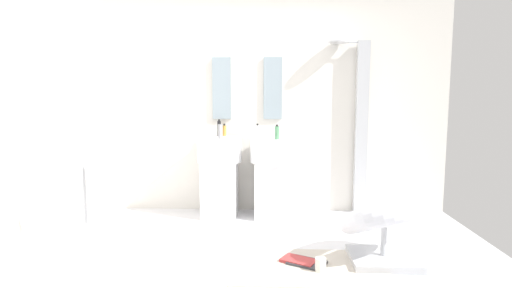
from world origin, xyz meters
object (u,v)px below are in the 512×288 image
pedestal_sink_right (272,173)px  shower_column (360,124)px  lounge_chair (384,222)px  towel_rack (100,181)px  soap_bottle_white (257,131)px  pedestal_sink_left (220,173)px  coffee_mug (321,264)px  soap_bottle_black (219,128)px  soap_bottle_amber (224,130)px  magazine_charcoal (307,263)px  soap_bottle_green (277,133)px  magazine_red (299,261)px  soap_bottle_grey (220,131)px

pedestal_sink_right → shower_column: shower_column is taller
lounge_chair → towel_rack: bearing=174.7°
pedestal_sink_right → soap_bottle_white: soap_bottle_white is taller
shower_column → towel_rack: bearing=-154.7°
pedestal_sink_right → lounge_chair: pedestal_sink_right is taller
pedestal_sink_left → coffee_mug: pedestal_sink_left is taller
soap_bottle_black → soap_bottle_amber: bearing=22.5°
pedestal_sink_left → magazine_charcoal: pedestal_sink_left is taller
magazine_charcoal → coffee_mug: size_ratio=2.76×
towel_rack → soap_bottle_amber: size_ratio=6.55×
lounge_chair → soap_bottle_green: soap_bottle_green is taller
magazine_red → soap_bottle_grey: size_ratio=1.55×
magazine_charcoal → coffee_mug: (0.10, -0.14, 0.05)m
pedestal_sink_right → soap_bottle_green: (0.05, -0.17, 0.49)m
shower_column → soap_bottle_grey: bearing=-167.0°
coffee_mug → magazine_red: bearing=134.4°
soap_bottle_green → soap_bottle_white: bearing=148.2°
pedestal_sink_left → coffee_mug: 1.85m
lounge_chair → shower_column: bearing=86.4°
lounge_chair → soap_bottle_white: (-1.12, 1.23, 0.66)m
soap_bottle_amber → pedestal_sink_right: bearing=-17.6°
shower_column → soap_bottle_black: 1.68m
soap_bottle_white → coffee_mug: bearing=-68.8°
towel_rack → soap_bottle_grey: 1.38m
towel_rack → soap_bottle_grey: soap_bottle_grey is taller
coffee_mug → shower_column: bearing=69.1°
lounge_chair → soap_bottle_white: 1.79m
shower_column → pedestal_sink_left: bearing=-172.5°
soap_bottle_black → soap_bottle_amber: (0.06, 0.03, -0.03)m
lounge_chair → soap_bottle_green: (-0.90, 1.09, 0.66)m
pedestal_sink_left → soap_bottle_white: (0.44, -0.03, 0.49)m
magazine_red → soap_bottle_black: soap_bottle_black is taller
shower_column → soap_bottle_white: (-1.21, -0.25, -0.07)m
lounge_chair → soap_bottle_amber: (-1.53, 1.44, 0.65)m
shower_column → magazine_red: shower_column is taller
shower_column → magazine_red: (-0.81, -1.53, -1.06)m
shower_column → magazine_red: bearing=-118.0°
coffee_mug → soap_bottle_grey: (-0.98, 1.33, 0.96)m
shower_column → magazine_charcoal: 2.03m
shower_column → soap_bottle_grey: shower_column is taller
pedestal_sink_right → soap_bottle_amber: (-0.58, 0.18, 0.48)m
shower_column → soap_bottle_white: size_ratio=12.59×
soap_bottle_black → magazine_red: bearing=-59.6°
shower_column → soap_bottle_white: 1.24m
soap_bottle_amber → soap_bottle_grey: bearing=-91.3°
magazine_red → soap_bottle_grey: (-0.81, 1.16, 1.00)m
towel_rack → soap_bottle_white: 1.77m
soap_bottle_grey → soap_bottle_green: soap_bottle_grey is taller
pedestal_sink_left → shower_column: bearing=7.5°
towel_rack → soap_bottle_black: soap_bottle_black is taller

